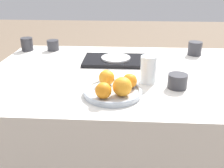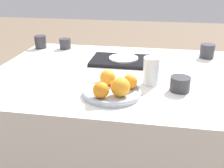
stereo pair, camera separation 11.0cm
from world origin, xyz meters
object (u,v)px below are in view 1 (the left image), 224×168
serving_tray (115,60)px  cup_2 (27,44)px  orange_0 (106,78)px  cup_0 (53,45)px  orange_3 (103,91)px  cup_3 (177,81)px  orange_2 (129,81)px  cup_1 (194,48)px  orange_1 (122,87)px  side_plate (115,58)px  fruit_platter (112,92)px  water_glass (148,69)px

serving_tray → cup_2: bearing=161.0°
orange_0 → cup_0: bearing=124.2°
orange_0 → cup_0: orange_0 is taller
orange_0 → cup_0: 0.72m
orange_3 → cup_3: size_ratio=0.75×
orange_2 → cup_1: (0.41, 0.57, -0.01)m
orange_1 → orange_3: (-0.07, -0.03, -0.01)m
cup_2 → side_plate: bearing=-19.0°
orange_0 → cup_2: 0.82m
orange_1 → orange_2: orange_1 is taller
fruit_platter → orange_3: orange_3 is taller
orange_0 → cup_3: (0.32, 0.03, -0.02)m
fruit_platter → water_glass: water_glass is taller
cup_3 → orange_3: bearing=-153.2°
orange_3 → orange_2: bearing=45.8°
fruit_platter → orange_1: bearing=-44.7°
orange_2 → cup_0: 0.80m
water_glass → cup_1: bearing=55.2°
fruit_platter → orange_0: orange_0 is taller
orange_1 → cup_0: bearing=124.3°
fruit_platter → cup_2: size_ratio=2.97×
serving_tray → cup_1: bearing=19.4°
water_glass → serving_tray: water_glass is taller
orange_3 → side_plate: 0.51m
side_plate → cup_0: cup_0 is taller
fruit_platter → orange_1: size_ratio=3.16×
orange_0 → side_plate: bearing=86.5°
orange_1 → water_glass: size_ratio=0.62×
water_glass → side_plate: size_ratio=0.77×
orange_3 → serving_tray: 0.51m
water_glass → side_plate: bearing=119.5°
orange_2 → cup_2: 0.91m
cup_1 → cup_3: (-0.19, -0.52, -0.01)m
water_glass → side_plate: water_glass is taller
fruit_platter → orange_0: bearing=116.0°
orange_1 → cup_0: size_ratio=1.05×
serving_tray → orange_2: bearing=-78.8°
water_glass → serving_tray: 0.34m
serving_tray → cup_1: 0.52m
orange_1 → serving_tray: orange_1 is taller
water_glass → orange_1: bearing=-121.8°
orange_2 → serving_tray: bearing=101.2°
orange_1 → cup_3: size_ratio=0.91×
orange_2 → serving_tray: (-0.08, 0.40, -0.04)m
orange_1 → cup_3: (0.25, 0.13, -0.03)m
side_plate → cup_2: size_ratio=1.98×
fruit_platter → orange_0: (-0.03, 0.06, 0.04)m
serving_tray → cup_3: 0.45m
orange_1 → water_glass: (0.12, 0.19, 0.01)m
cup_0 → cup_3: bearing=-38.1°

